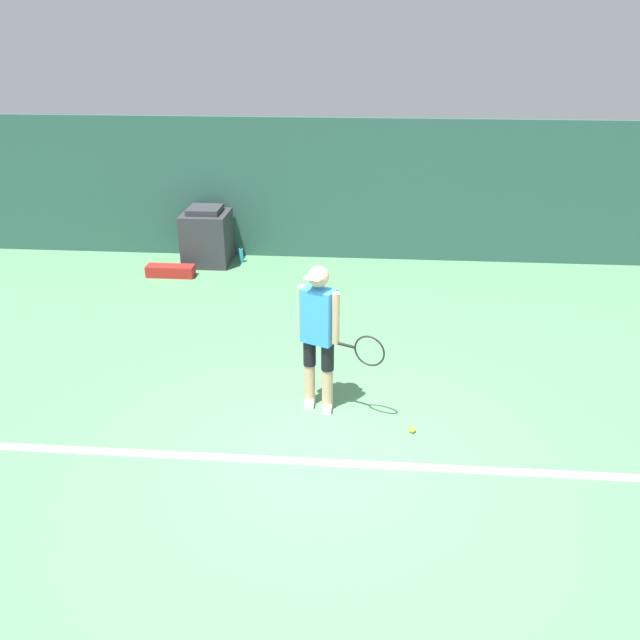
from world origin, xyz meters
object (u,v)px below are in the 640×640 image
equipment_bag (171,271)px  water_bottle (241,255)px  tennis_player (320,332)px  tennis_ball (412,430)px  covered_chair (207,237)px

equipment_bag → water_bottle: size_ratio=2.86×
tennis_player → water_bottle: 4.98m
tennis_player → water_bottle: tennis_player is taller
equipment_bag → water_bottle: water_bottle is taller
tennis_ball → water_bottle: water_bottle is taller
tennis_ball → water_bottle: 5.72m
tennis_ball → equipment_bag: (-3.84, 4.22, 0.06)m
water_bottle → covered_chair: bearing=-173.8°
tennis_player → equipment_bag: size_ratio=2.06×
covered_chair → water_bottle: 0.68m
tennis_ball → covered_chair: size_ratio=0.07×
tennis_ball → equipment_bag: equipment_bag is taller
tennis_ball → equipment_bag: 5.70m
covered_chair → tennis_player: bearing=-62.5°
covered_chair → water_bottle: (0.58, 0.06, -0.35)m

